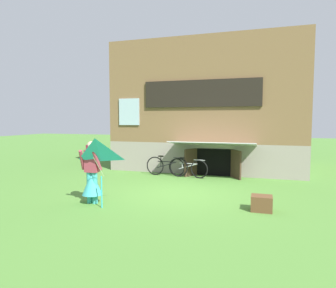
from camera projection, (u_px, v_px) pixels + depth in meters
The scene contains 7 objects.
ground_plane at pixel (180, 192), 8.99m from camera, with size 60.00×60.00×0.00m, color #4C7F33.
log_house at pixel (212, 108), 14.15m from camera, with size 7.88×6.44×5.42m.
person at pixel (92, 177), 7.79m from camera, with size 0.61×0.52×1.62m.
kite at pixel (95, 155), 7.15m from camera, with size 0.97×0.87×1.67m.
bicycle_silver at pixel (188, 168), 11.35m from camera, with size 1.60×0.36×0.74m.
bicycle_black at pixel (167, 166), 11.62m from camera, with size 1.71×0.16×0.78m.
wooden_crate at pixel (262, 203), 7.17m from camera, with size 0.49×0.42×0.37m, color brown.
Camera 1 is at (2.31, -8.54, 2.18)m, focal length 32.17 mm.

